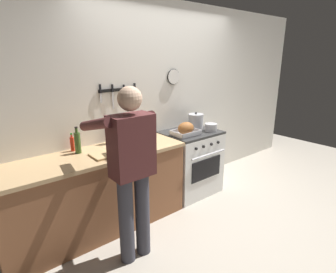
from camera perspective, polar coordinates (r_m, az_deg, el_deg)
The scene contains 13 objects.
ground_plane at distance 3.36m, azimuth 13.96°, elevation -18.23°, with size 8.00×8.00×0.00m, color #A89E8E.
wall_back at distance 3.76m, azimuth -1.30°, elevation 7.51°, with size 6.00×0.13×2.60m.
counter_block at distance 3.14m, azimuth -14.79°, elevation -11.33°, with size 2.03×0.65×0.90m.
stove at distance 3.87m, azimuth 4.68°, elevation -5.39°, with size 0.76×0.67×0.90m.
person_cook at distance 2.46m, azimuth -7.79°, elevation -6.05°, with size 0.51×0.63×1.66m.
roasting_pan at distance 3.53m, azimuth 3.79°, elevation 1.52°, with size 0.35×0.26×0.17m.
stock_pot at distance 3.92m, azimuth 5.90°, elevation 3.32°, with size 0.22×0.22×0.23m.
saucepan at distance 3.77m, azimuth 9.08°, elevation 1.93°, with size 0.17×0.17×0.10m.
cutting_board at distance 2.90m, azimuth -12.42°, elevation -3.57°, with size 0.36×0.24×0.02m, color tan.
bottle_wine_red at distance 3.24m, azimuth -11.92°, elevation 0.71°, with size 0.08×0.08×0.30m.
bottle_hot_sauce at distance 3.10m, azimuth -19.60°, elevation -1.45°, with size 0.04×0.04×0.20m.
bottle_olive_oil at distance 3.00m, azimuth -18.58°, elevation -1.15°, with size 0.07×0.07×0.29m.
bottle_dish_soap at distance 3.36m, azimuth -7.82°, elevation 0.77°, with size 0.07×0.07×0.21m.
Camera 1 is at (-2.29, -1.58, 1.89)m, focal length 28.82 mm.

